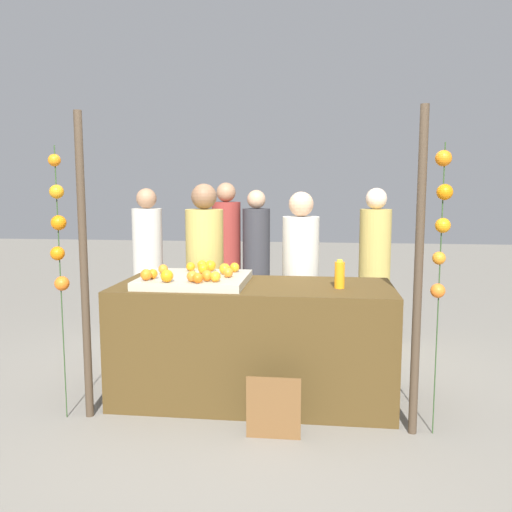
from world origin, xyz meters
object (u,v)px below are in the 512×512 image
stall_counter (254,342)px  juice_bottle (340,275)px  orange_1 (228,273)px  vendor_left (205,284)px  orange_0 (225,269)px  vendor_right (300,289)px  chalkboard_sign (274,409)px

stall_counter → juice_bottle: (0.64, -0.07, 0.55)m
orange_1 → vendor_left: bearing=115.4°
orange_0 → stall_counter: bearing=-19.9°
orange_0 → vendor_right: size_ratio=0.05×
orange_0 → chalkboard_sign: size_ratio=0.20×
stall_counter → orange_0: orange_0 is taller
stall_counter → juice_bottle: juice_bottle is taller
vendor_left → vendor_right: (0.85, 0.04, -0.03)m
stall_counter → orange_1: orange_1 is taller
orange_0 → orange_1: orange_0 is taller
juice_bottle → chalkboard_sign: 1.08m
vendor_left → chalkboard_sign: bearing=-60.8°
vendor_left → vendor_right: 0.85m
orange_0 → vendor_left: vendor_left is taller
orange_0 → vendor_left: size_ratio=0.05×
juice_bottle → vendor_left: vendor_left is taller
juice_bottle → vendor_right: size_ratio=0.13×
orange_1 → vendor_right: (0.52, 0.74, -0.25)m
chalkboard_sign → vendor_right: 1.45m
juice_bottle → chalkboard_sign: bearing=-126.2°
orange_0 → vendor_left: 0.66m
orange_1 → chalkboard_sign: (0.40, -0.61, -0.79)m
orange_1 → chalkboard_sign: orange_1 is taller
orange_1 → orange_0: bearing=109.9°
chalkboard_sign → vendor_right: (0.12, 1.34, 0.54)m
vendor_left → vendor_right: size_ratio=1.04×
juice_bottle → chalkboard_sign: (-0.43, -0.59, -0.80)m
vendor_right → vendor_left: bearing=-177.4°
stall_counter → vendor_right: (0.33, 0.68, 0.29)m
orange_0 → juice_bottle: juice_bottle is taller
orange_0 → orange_1: bearing=-70.1°
orange_1 → vendor_left: (-0.33, 0.70, -0.22)m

